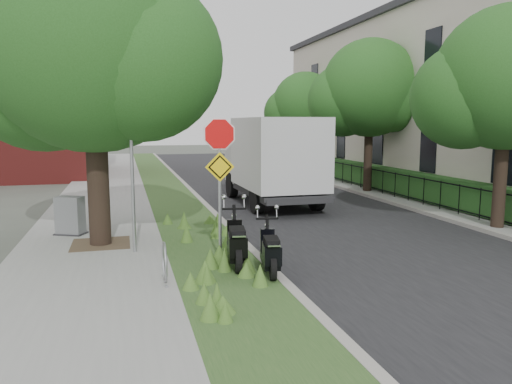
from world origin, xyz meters
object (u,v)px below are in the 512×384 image
(scooter_near, at_px, (237,247))
(scooter_far, at_px, (271,256))
(box_truck, at_px, (273,157))
(utility_cabinet, at_px, (70,216))
(sign_assembly, at_px, (220,160))

(scooter_near, xyz_separation_m, scooter_far, (0.54, -0.67, -0.04))
(scooter_far, relative_size, box_truck, 0.26)
(scooter_near, xyz_separation_m, utility_cabinet, (-3.66, 4.17, 0.08))
(sign_assembly, distance_m, box_truck, 8.31)
(box_truck, bearing_deg, scooter_far, -107.05)
(box_truck, bearing_deg, utility_cabinet, -150.12)
(sign_assembly, xyz_separation_m, box_truck, (3.47, 7.53, -0.50))
(scooter_far, distance_m, utility_cabinet, 6.40)
(scooter_far, relative_size, utility_cabinet, 1.57)
(scooter_near, bearing_deg, box_truck, 68.30)
(scooter_near, distance_m, box_truck, 8.84)
(sign_assembly, height_order, scooter_near, sign_assembly)
(scooter_far, xyz_separation_m, utility_cabinet, (-4.19, 4.84, 0.12))
(scooter_far, bearing_deg, scooter_near, 128.79)
(box_truck, bearing_deg, sign_assembly, -114.71)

